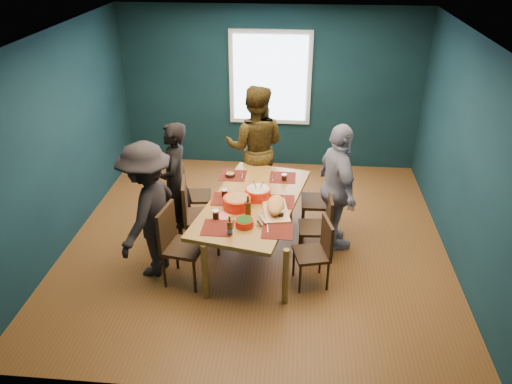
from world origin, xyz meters
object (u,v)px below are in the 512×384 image
(chair_left_far, at_px, (190,191))
(person_far_left, at_px, (175,182))
(bowl_salad, at_px, (237,202))
(chair_right_far, at_px, (325,196))
(dining_table, at_px, (253,206))
(chair_left_mid, at_px, (194,211))
(chair_left_near, at_px, (176,239))
(person_right, at_px, (337,189))
(chair_right_near, at_px, (319,248))
(bowl_herbs, at_px, (244,222))
(person_near_left, at_px, (148,211))
(person_back, at_px, (255,147))
(bowl_dumpling, at_px, (258,193))
(cutting_board, at_px, (276,206))
(chair_right_mid, at_px, (321,222))

(chair_left_far, bearing_deg, person_far_left, -116.09)
(bowl_salad, bearing_deg, chair_left_far, 132.36)
(chair_right_far, bearing_deg, dining_table, -148.48)
(chair_left_mid, relative_size, chair_left_near, 1.02)
(chair_right_far, xyz_separation_m, person_right, (0.12, -0.31, 0.28))
(person_right, bearing_deg, person_far_left, 69.64)
(chair_left_mid, relative_size, chair_right_near, 1.17)
(chair_left_mid, height_order, bowl_herbs, chair_left_mid)
(chair_left_near, height_order, chair_right_far, chair_right_far)
(dining_table, bearing_deg, person_near_left, -146.38)
(person_far_left, xyz_separation_m, person_back, (0.97, 0.97, 0.11))
(chair_left_near, distance_m, person_far_left, 1.03)
(person_near_left, relative_size, bowl_dumpling, 5.27)
(chair_right_far, distance_m, person_far_left, 2.01)
(person_right, distance_m, person_near_left, 2.34)
(person_near_left, xyz_separation_m, bowl_herbs, (1.14, -0.12, -0.02))
(person_far_left, bearing_deg, chair_left_mid, 34.78)
(dining_table, relative_size, chair_right_near, 2.60)
(chair_right_far, bearing_deg, chair_left_mid, -162.49)
(bowl_salad, bearing_deg, chair_right_near, -19.55)
(person_far_left, relative_size, person_right, 0.95)
(dining_table, distance_m, person_back, 1.34)
(chair_left_far, height_order, chair_right_far, chair_right_far)
(person_far_left, xyz_separation_m, person_right, (2.10, -0.07, 0.04))
(dining_table, xyz_separation_m, bowl_herbs, (-0.04, -0.60, 0.12))
(bowl_salad, relative_size, bowl_herbs, 1.62)
(chair_left_mid, relative_size, chair_right_far, 1.02)
(chair_right_near, height_order, cutting_board, cutting_board)
(chair_left_near, relative_size, person_back, 0.53)
(chair_left_near, height_order, bowl_salad, chair_left_near)
(bowl_dumpling, bearing_deg, person_back, 96.84)
(person_right, bearing_deg, chair_left_near, 97.21)
(person_right, bearing_deg, dining_table, 86.41)
(dining_table, height_order, chair_right_mid, chair_right_mid)
(chair_left_far, height_order, person_right, person_right)
(chair_left_near, relative_size, chair_right_far, 1.00)
(person_right, bearing_deg, chair_left_far, 60.56)
(chair_right_near, bearing_deg, bowl_dumpling, 126.83)
(person_back, distance_m, person_right, 1.54)
(chair_left_near, bearing_deg, chair_right_mid, 30.16)
(chair_right_mid, relative_size, person_near_left, 0.51)
(chair_left_near, bearing_deg, person_near_left, 165.44)
(chair_right_near, xyz_separation_m, bowl_salad, (-0.99, 0.35, 0.36))
(chair_left_near, height_order, person_far_left, person_far_left)
(chair_right_far, relative_size, bowl_herbs, 4.69)
(chair_left_near, bearing_deg, person_right, 35.06)
(person_far_left, bearing_deg, person_near_left, -16.71)
(chair_left_far, height_order, bowl_salad, bowl_salad)
(bowl_salad, height_order, cutting_board, cutting_board)
(bowl_herbs, bearing_deg, chair_left_far, 125.89)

